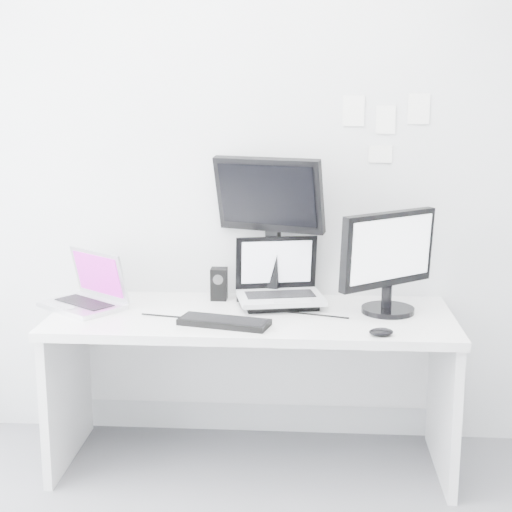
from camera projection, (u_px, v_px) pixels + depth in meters
name	position (u px, v px, depth m)	size (l,w,h in m)	color
back_wall	(257.00, 168.00, 3.61)	(3.60, 3.60, 0.00)	silver
desk	(252.00, 390.00, 3.48)	(1.80, 0.70, 0.73)	white
macbook	(80.00, 279.00, 3.46)	(0.36, 0.27, 0.27)	silver
speaker	(219.00, 284.00, 3.62)	(0.08, 0.08, 0.15)	black
dell_laptop	(281.00, 273.00, 3.48)	(0.39, 0.30, 0.32)	silver
rear_monitor	(271.00, 228.00, 3.55)	(0.52, 0.19, 0.71)	black
samsung_monitor	(390.00, 261.00, 3.37)	(0.52, 0.24, 0.48)	black
keyboard	(224.00, 322.00, 3.23)	(0.39, 0.14, 0.03)	black
mouse	(381.00, 332.00, 3.09)	(0.10, 0.06, 0.03)	black
wall_note_0	(354.00, 111.00, 3.52)	(0.10, 0.00, 0.14)	white
wall_note_1	(386.00, 120.00, 3.52)	(0.09, 0.00, 0.13)	white
wall_note_2	(419.00, 109.00, 3.50)	(0.10, 0.00, 0.14)	white
wall_note_3	(380.00, 154.00, 3.55)	(0.11, 0.00, 0.08)	white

